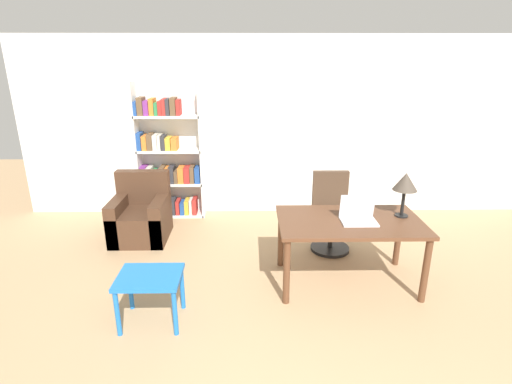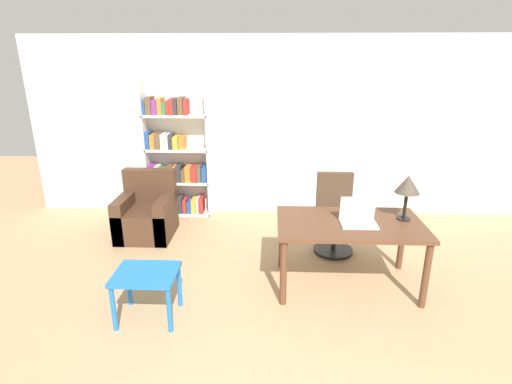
{
  "view_description": "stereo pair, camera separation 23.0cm",
  "coord_description": "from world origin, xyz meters",
  "px_view_note": "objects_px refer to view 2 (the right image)",
  "views": [
    {
      "loc": [
        -0.49,
        -1.56,
        2.4
      ],
      "look_at": [
        -0.43,
        2.53,
        1.0
      ],
      "focal_mm": 28.0,
      "sensor_mm": 36.0,
      "label": 1
    },
    {
      "loc": [
        -0.26,
        -1.56,
        2.4
      ],
      "look_at": [
        -0.43,
        2.53,
        1.0
      ],
      "focal_mm": 28.0,
      "sensor_mm": 36.0,
      "label": 2
    }
  ],
  "objects_px": {
    "table_lamp": "(408,186)",
    "side_table_blue": "(146,280)",
    "desk": "(349,230)",
    "armchair": "(147,215)",
    "laptop": "(358,218)",
    "bookshelf": "(175,160)",
    "office_chair": "(334,216)"
  },
  "relations": [
    {
      "from": "office_chair",
      "to": "table_lamp",
      "type": "bearing_deg",
      "value": -51.26
    },
    {
      "from": "laptop",
      "to": "armchair",
      "type": "relative_size",
      "value": 0.41
    },
    {
      "from": "laptop",
      "to": "bookshelf",
      "type": "distance_m",
      "value": 3.14
    },
    {
      "from": "table_lamp",
      "to": "side_table_blue",
      "type": "height_order",
      "value": "table_lamp"
    },
    {
      "from": "desk",
      "to": "bookshelf",
      "type": "height_order",
      "value": "bookshelf"
    },
    {
      "from": "table_lamp",
      "to": "side_table_blue",
      "type": "xyz_separation_m",
      "value": [
        -2.57,
        -0.76,
        -0.72
      ]
    },
    {
      "from": "desk",
      "to": "side_table_blue",
      "type": "relative_size",
      "value": 2.61
    },
    {
      "from": "office_chair",
      "to": "armchair",
      "type": "distance_m",
      "value": 2.56
    },
    {
      "from": "table_lamp",
      "to": "bookshelf",
      "type": "bearing_deg",
      "value": 146.54
    },
    {
      "from": "table_lamp",
      "to": "bookshelf",
      "type": "distance_m",
      "value": 3.48
    },
    {
      "from": "table_lamp",
      "to": "side_table_blue",
      "type": "distance_m",
      "value": 2.78
    },
    {
      "from": "desk",
      "to": "laptop",
      "type": "relative_size",
      "value": 4.14
    },
    {
      "from": "desk",
      "to": "office_chair",
      "type": "relative_size",
      "value": 1.51
    },
    {
      "from": "armchair",
      "to": "bookshelf",
      "type": "xyz_separation_m",
      "value": [
        0.24,
        0.81,
        0.58
      ]
    },
    {
      "from": "armchair",
      "to": "desk",
      "type": "bearing_deg",
      "value": -25.12
    },
    {
      "from": "laptop",
      "to": "office_chair",
      "type": "height_order",
      "value": "laptop"
    },
    {
      "from": "laptop",
      "to": "bookshelf",
      "type": "bearing_deg",
      "value": 139.49
    },
    {
      "from": "desk",
      "to": "table_lamp",
      "type": "relative_size",
      "value": 3.11
    },
    {
      "from": "table_lamp",
      "to": "laptop",
      "type": "bearing_deg",
      "value": -165.92
    },
    {
      "from": "desk",
      "to": "armchair",
      "type": "distance_m",
      "value": 2.85
    },
    {
      "from": "laptop",
      "to": "table_lamp",
      "type": "relative_size",
      "value": 0.75
    },
    {
      "from": "table_lamp",
      "to": "desk",
      "type": "bearing_deg",
      "value": -170.53
    },
    {
      "from": "laptop",
      "to": "table_lamp",
      "type": "distance_m",
      "value": 0.61
    },
    {
      "from": "table_lamp",
      "to": "armchair",
      "type": "xyz_separation_m",
      "value": [
        -3.14,
        1.1,
        -0.83
      ]
    },
    {
      "from": "bookshelf",
      "to": "office_chair",
      "type": "bearing_deg",
      "value": -26.87
    },
    {
      "from": "desk",
      "to": "table_lamp",
      "type": "distance_m",
      "value": 0.76
    },
    {
      "from": "laptop",
      "to": "armchair",
      "type": "height_order",
      "value": "laptop"
    },
    {
      "from": "armchair",
      "to": "laptop",
      "type": "bearing_deg",
      "value": -25.04
    },
    {
      "from": "side_table_blue",
      "to": "armchair",
      "type": "relative_size",
      "value": 0.65
    },
    {
      "from": "office_chair",
      "to": "armchair",
      "type": "height_order",
      "value": "office_chair"
    },
    {
      "from": "desk",
      "to": "side_table_blue",
      "type": "height_order",
      "value": "desk"
    },
    {
      "from": "armchair",
      "to": "bookshelf",
      "type": "distance_m",
      "value": 1.03
    }
  ]
}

